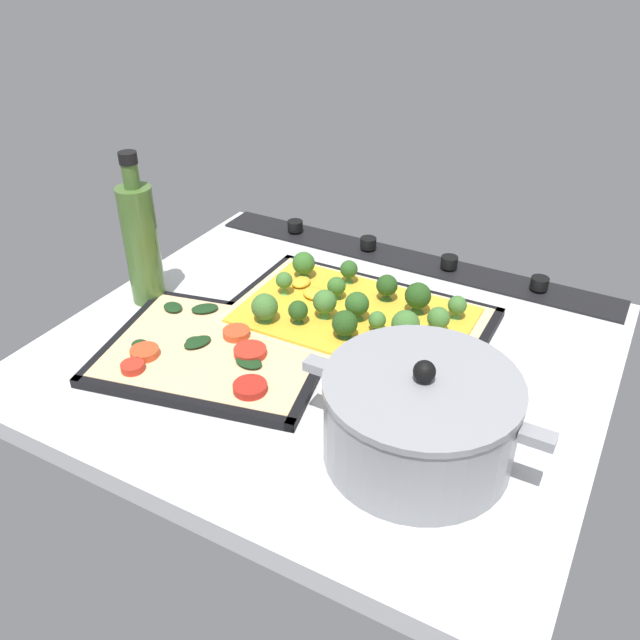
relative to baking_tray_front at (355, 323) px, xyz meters
The scene contains 8 objects.
ground_plane 7.11cm from the baking_tray_front, 81.97° to the left, with size 73.81×65.08×3.00cm, color silver.
stove_control_panel 22.27cm from the baking_tray_front, 87.54° to the right, with size 70.86×7.00×2.60cm.
baking_tray_front is the anchor object (origin of this frame).
broccoli_pizza 1.85cm from the baking_tray_front, 94.50° to the left, with size 35.21×23.26×6.11cm.
baking_tray_back 20.51cm from the baking_tray_front, 50.42° to the left, with size 34.15×29.30×1.30cm.
veggie_pizza_back 20.75cm from the baking_tray_front, 50.91° to the left, with size 31.30×26.45×1.90cm.
cooking_pot 27.46cm from the baking_tray_front, 130.84° to the left, with size 28.02×21.24×12.77cm.
oil_bottle 33.56cm from the baking_tray_front, 15.36° to the left, with size 5.14×5.14×23.29cm.
Camera 1 is at (-35.41, 66.76, 53.07)cm, focal length 37.37 mm.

